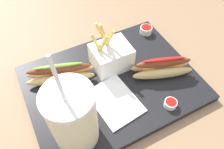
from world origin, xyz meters
TOP-DOWN VIEW (x-y plane):
  - ground_plane at (0.00, 0.00)m, footprint 2.40×2.40m
  - food_tray at (0.00, 0.00)m, footprint 0.46×0.35m
  - soda_cup at (0.14, 0.10)m, footprint 0.10×0.10m
  - fries_basket at (-0.02, -0.05)m, footprint 0.10×0.09m
  - hot_dog_1 at (0.12, -0.07)m, footprint 0.19×0.11m
  - hot_dog_2 at (-0.13, 0.04)m, footprint 0.18×0.10m
  - ketchup_cup_1 at (-0.10, 0.13)m, footprint 0.03×0.03m
  - ketchup_cup_2 at (-0.19, -0.13)m, footprint 0.04×0.04m
  - napkin_stack at (0.02, 0.06)m, footprint 0.12×0.15m

SIDE VIEW (x-z plane):
  - ground_plane at x=0.00m, z-range -0.02..0.00m
  - food_tray at x=0.00m, z-range 0.00..0.02m
  - napkin_stack at x=0.02m, z-range 0.02..0.02m
  - ketchup_cup_1 at x=-0.10m, z-range 0.02..0.04m
  - ketchup_cup_2 at x=-0.19m, z-range 0.02..0.04m
  - hot_dog_1 at x=0.12m, z-range 0.01..0.07m
  - hot_dog_2 at x=-0.13m, z-range 0.01..0.07m
  - fries_basket at x=-0.02m, z-range -0.01..0.13m
  - soda_cup at x=0.14m, z-range -0.03..0.24m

